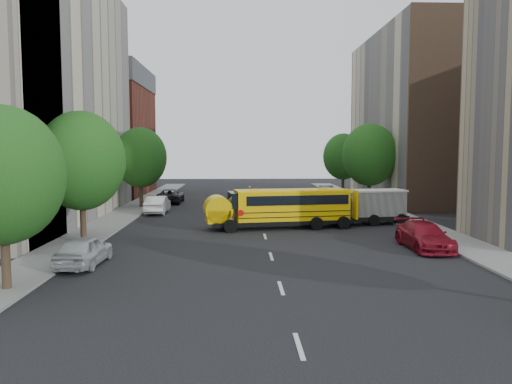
{
  "coord_description": "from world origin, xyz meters",
  "views": [
    {
      "loc": [
        -1.75,
        -33.88,
        5.69
      ],
      "look_at": [
        -0.43,
        2.0,
        2.55
      ],
      "focal_mm": 35.0,
      "sensor_mm": 36.0,
      "label": 1
    }
  ],
  "objects": [
    {
      "name": "safari_truck",
      "position": [
        7.95,
        3.01,
        1.37
      ],
      "size": [
        6.32,
        3.15,
        2.59
      ],
      "rotation": [
        0.0,
        0.0,
        0.17
      ],
      "color": "black",
      "rests_on": "ground"
    },
    {
      "name": "street_tree_4",
      "position": [
        11.0,
        14.0,
        5.08
      ],
      "size": [
        5.25,
        5.25,
        8.1
      ],
      "color": "#38281C",
      "rests_on": "ground"
    },
    {
      "name": "street_tree_0",
      "position": [
        -11.0,
        -14.0,
        4.64
      ],
      "size": [
        4.8,
        4.8,
        7.41
      ],
      "color": "#38281C",
      "rests_on": "ground"
    },
    {
      "name": "school_bus",
      "position": [
        1.31,
        1.34,
        1.58
      ],
      "size": [
        10.28,
        3.8,
        2.84
      ],
      "rotation": [
        0.0,
        0.0,
        0.15
      ],
      "color": "black",
      "rests_on": "ground"
    },
    {
      "name": "street_tree_2",
      "position": [
        -11.0,
        14.0,
        4.83
      ],
      "size": [
        4.99,
        4.99,
        7.71
      ],
      "color": "#38281C",
      "rests_on": "ground"
    },
    {
      "name": "street_tree_1",
      "position": [
        -11.0,
        -4.0,
        4.95
      ],
      "size": [
        5.12,
        5.12,
        7.9
      ],
      "color": "#38281C",
      "rests_on": "ground"
    },
    {
      "name": "sidewalk_right",
      "position": [
        11.5,
        5.0,
        0.06
      ],
      "size": [
        3.0,
        80.0,
        0.12
      ],
      "primitive_type": "cube",
      "color": "slate",
      "rests_on": "ground"
    },
    {
      "name": "parked_car_0",
      "position": [
        -9.23,
        -9.76,
        0.75
      ],
      "size": [
        1.98,
        4.5,
        1.51
      ],
      "primitive_type": "imported",
      "rotation": [
        0.0,
        0.0,
        3.09
      ],
      "color": "#B7B9BF",
      "rests_on": "ground"
    },
    {
      "name": "parked_car_5",
      "position": [
        8.8,
        24.54,
        0.66
      ],
      "size": [
        1.55,
        4.07,
        1.33
      ],
      "primitive_type": "imported",
      "rotation": [
        0.0,
        0.0,
        0.04
      ],
      "color": "gray",
      "rests_on": "ground"
    },
    {
      "name": "building_right_far",
      "position": [
        18.0,
        20.0,
        9.0
      ],
      "size": [
        10.0,
        22.0,
        18.0
      ],
      "primitive_type": "cube",
      "color": "beige",
      "rests_on": "ground"
    },
    {
      "name": "sidewalk_left",
      "position": [
        -11.5,
        5.0,
        0.06
      ],
      "size": [
        3.0,
        80.0,
        0.12
      ],
      "primitive_type": "cube",
      "color": "slate",
      "rests_on": "ground"
    },
    {
      "name": "building_left_redbrick",
      "position": [
        -18.0,
        28.0,
        6.5
      ],
      "size": [
        10.0,
        15.0,
        13.0
      ],
      "primitive_type": "cube",
      "color": "maroon",
      "rests_on": "ground"
    },
    {
      "name": "ground",
      "position": [
        0.0,
        0.0,
        0.0
      ],
      "size": [
        120.0,
        120.0,
        0.0
      ],
      "primitive_type": "plane",
      "color": "black",
      "rests_on": "ground"
    },
    {
      "name": "lane_markings",
      "position": [
        0.0,
        10.0,
        0.01
      ],
      "size": [
        0.15,
        64.0,
        0.01
      ],
      "primitive_type": "cube",
      "color": "silver",
      "rests_on": "ground"
    },
    {
      "name": "parked_car_3",
      "position": [
        8.8,
        -6.35,
        0.76
      ],
      "size": [
        2.19,
        5.23,
        1.51
      ],
      "primitive_type": "imported",
      "rotation": [
        0.0,
        0.0,
        0.01
      ],
      "color": "maroon",
      "rests_on": "ground"
    },
    {
      "name": "parked_car_2",
      "position": [
        -8.8,
        18.31,
        0.74
      ],
      "size": [
        2.48,
        5.32,
        1.48
      ],
      "primitive_type": "imported",
      "rotation": [
        0.0,
        0.0,
        3.14
      ],
      "color": "black",
      "rests_on": "ground"
    },
    {
      "name": "building_right_sidewall",
      "position": [
        18.0,
        9.0,
        9.0
      ],
      "size": [
        10.1,
        0.3,
        18.0
      ],
      "primitive_type": "cube",
      "color": "brown",
      "rests_on": "ground"
    },
    {
      "name": "street_tree_5",
      "position": [
        11.0,
        26.0,
        4.7
      ],
      "size": [
        4.86,
        4.86,
        7.51
      ],
      "color": "#38281C",
      "rests_on": "ground"
    },
    {
      "name": "building_left_cream",
      "position": [
        -18.0,
        6.0,
        10.0
      ],
      "size": [
        10.0,
        26.0,
        20.0
      ],
      "primitive_type": "cube",
      "color": "#BBB497",
      "rests_on": "ground"
    },
    {
      "name": "parked_car_1",
      "position": [
        -8.8,
        9.86,
        0.78
      ],
      "size": [
        1.68,
        4.72,
        1.55
      ],
      "primitive_type": "imported",
      "rotation": [
        0.0,
        0.0,
        3.13
      ],
      "color": "silver",
      "rests_on": "ground"
    }
  ]
}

